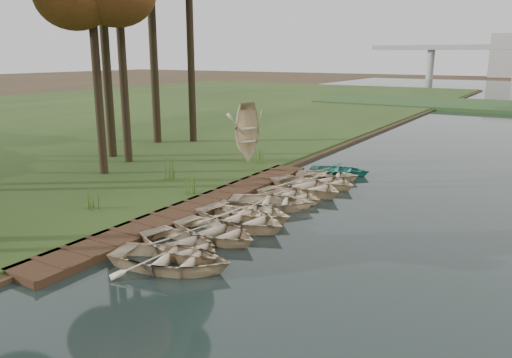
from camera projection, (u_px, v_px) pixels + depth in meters
The scene contains 20 objects.
ground at pixel (232, 217), 19.42m from camera, with size 300.00×300.00×0.00m, color #3D2F1D.
boardwalk at pixel (199, 207), 20.20m from camera, with size 1.60×16.00×0.30m, color #3A2516.
far_trees at pixel (512, 52), 56.85m from camera, with size 45.60×5.60×8.80m.
building_b at pixel (506, 55), 140.41m from camera, with size 8.00×8.00×12.00m, color #A5A5A0.
rowboat_0 at pixel (171, 256), 14.52m from camera, with size 2.64×3.70×0.77m, color beige.
rowboat_1 at pixel (181, 243), 15.60m from camera, with size 2.52×3.53×0.73m, color beige.
rowboat_2 at pixel (215, 229), 16.88m from camera, with size 2.43×3.41×0.71m, color beige.
rowboat_3 at pixel (241, 216), 18.11m from camera, with size 2.72×3.81×0.79m, color beige.
rowboat_4 at pixel (250, 209), 18.98m from camera, with size 2.43×3.41×0.71m, color beige.
rowboat_5 at pixel (271, 200), 20.24m from camera, with size 2.49×3.49×0.72m, color beige.
rowboat_6 at pixel (290, 193), 21.35m from camera, with size 2.16×3.02×0.63m, color beige.
rowboat_7 at pixel (306, 184), 22.57m from camera, with size 2.74×3.83×0.79m, color beige.
rowboat_8 at pixel (326, 179), 23.72m from camera, with size 2.32×3.24×0.67m, color beige.
rowboat_9 at pixel (328, 174), 24.88m from camera, with size 2.19×3.07×0.64m, color beige.
rowboat_10 at pixel (340, 169), 25.88m from camera, with size 2.17×3.03×0.63m, color teal.
stored_rowboat at pixel (247, 156), 27.87m from camera, with size 2.36×3.30×0.68m, color beige.
reeds_0 at pixel (91, 198), 19.26m from camera, with size 0.60×0.60×0.87m, color #3F661E.
reeds_1 at pixel (188, 183), 21.37m from camera, with size 0.60×0.60×0.96m, color #3F661E.
reeds_2 at pixel (169, 168), 23.87m from camera, with size 0.60×0.60×1.12m, color #3F661E.
reeds_3 at pixel (260, 154), 27.54m from camera, with size 0.60×0.60×0.98m, color #3F661E.
Camera 1 is at (10.48, -15.26, 6.12)m, focal length 35.00 mm.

